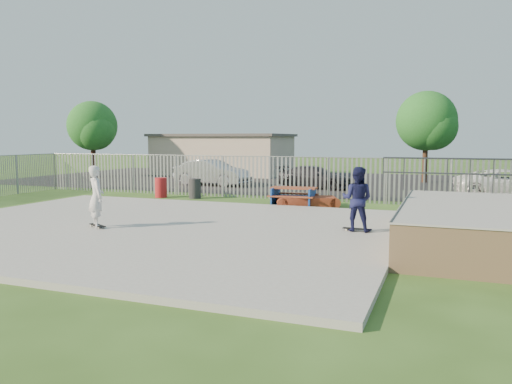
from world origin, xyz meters
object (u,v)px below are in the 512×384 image
(car_dark, at_px, (315,177))
(car_white, at_px, (509,184))
(picnic_table, at_px, (294,196))
(funbox, at_px, (308,202))
(skater_navy, at_px, (357,199))
(tree_mid, at_px, (426,121))
(car_silver, at_px, (212,172))
(trash_bin_red, at_px, (161,188))
(trash_bin_grey, at_px, (195,189))
(skater_white, at_px, (96,197))
(tree_left, at_px, (92,126))

(car_dark, height_order, car_white, car_white)
(picnic_table, distance_m, funbox, 0.66)
(picnic_table, bearing_deg, skater_navy, -61.58)
(tree_mid, distance_m, skater_navy, 19.70)
(picnic_table, xyz_separation_m, car_white, (8.80, 6.33, 0.29))
(car_silver, relative_size, car_white, 0.96)
(picnic_table, distance_m, trash_bin_red, 6.94)
(trash_bin_red, bearing_deg, car_dark, 49.35)
(funbox, xyz_separation_m, skater_navy, (2.95, -5.53, 0.88))
(car_silver, bearing_deg, picnic_table, -127.02)
(picnic_table, xyz_separation_m, trash_bin_grey, (-5.18, 0.95, 0.06))
(picnic_table, xyz_separation_m, car_silver, (-7.29, 7.15, 0.39))
(car_silver, xyz_separation_m, skater_white, (3.38, -14.94, 0.30))
(car_dark, xyz_separation_m, tree_mid, (5.68, 6.27, 3.30))
(funbox, height_order, car_dark, car_dark)
(skater_white, bearing_deg, trash_bin_grey, -43.08)
(car_silver, bearing_deg, tree_mid, -53.32)
(trash_bin_grey, height_order, skater_white, skater_white)
(picnic_table, bearing_deg, tree_mid, 67.15)
(trash_bin_grey, xyz_separation_m, car_dark, (4.19, 6.65, 0.18))
(tree_mid, bearing_deg, funbox, -106.25)
(trash_bin_red, height_order, car_white, car_white)
(trash_bin_grey, bearing_deg, picnic_table, -10.35)
(car_white, bearing_deg, skater_white, 129.46)
(trash_bin_red, xyz_separation_m, trash_bin_grey, (1.72, 0.24, -0.01))
(trash_bin_grey, distance_m, car_silver, 6.56)
(car_white, relative_size, tree_mid, 0.83)
(tree_mid, distance_m, skater_white, 23.48)
(tree_mid, bearing_deg, picnic_table, -108.69)
(tree_left, xyz_separation_m, skater_navy, (22.08, -15.83, -2.67))
(trash_bin_grey, xyz_separation_m, tree_left, (-13.33, 9.29, 3.29))
(skater_navy, bearing_deg, picnic_table, -53.28)
(picnic_table, height_order, skater_navy, skater_navy)
(skater_navy, bearing_deg, car_silver, -45.40)
(car_dark, height_order, tree_left, tree_left)
(picnic_table, bearing_deg, trash_bin_grey, 165.49)
(car_silver, bearing_deg, funbox, -124.93)
(trash_bin_grey, relative_size, skater_white, 0.50)
(car_silver, relative_size, car_dark, 1.08)
(trash_bin_grey, bearing_deg, skater_white, -81.74)
(tree_mid, bearing_deg, skater_navy, -93.28)
(funbox, bearing_deg, car_white, 16.83)
(car_dark, bearing_deg, car_white, -87.92)
(picnic_table, relative_size, trash_bin_grey, 2.14)
(funbox, height_order, car_silver, car_silver)
(funbox, xyz_separation_m, car_dark, (-1.62, 7.66, 0.43))
(car_white, xyz_separation_m, tree_left, (-27.30, 3.91, 3.06))
(funbox, xyz_separation_m, tree_left, (-19.14, 10.31, 3.54))
(car_white, xyz_separation_m, tree_mid, (-4.11, 7.53, 3.25))
(funbox, xyz_separation_m, trash_bin_grey, (-5.81, 1.01, 0.26))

